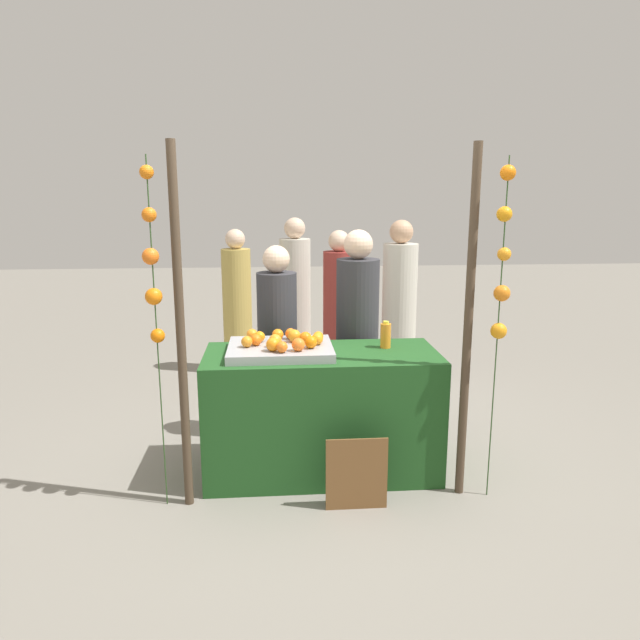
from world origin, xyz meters
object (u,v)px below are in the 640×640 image
at_px(orange_0, 247,342).
at_px(chalkboard_sign, 356,474).
at_px(stall_counter, 322,412).
at_px(juice_bottle, 386,335).
at_px(orange_1, 294,336).
at_px(vendor_left, 278,350).
at_px(vendor_right, 357,343).

xyz_separation_m(orange_0, chalkboard_sign, (0.69, -0.51, -0.75)).
distance_m(stall_counter, juice_bottle, 0.71).
distance_m(stall_counter, chalkboard_sign, 0.61).
height_order(juice_bottle, chalkboard_sign, juice_bottle).
height_order(stall_counter, orange_1, orange_1).
xyz_separation_m(orange_0, vendor_left, (0.21, 0.66, -0.25)).
height_order(stall_counter, vendor_right, vendor_right).
xyz_separation_m(juice_bottle, vendor_right, (-0.13, 0.50, -0.18)).
bearing_deg(stall_counter, orange_0, -176.02).
distance_m(orange_0, vendor_left, 0.74).
xyz_separation_m(juice_bottle, chalkboard_sign, (-0.29, -0.64, -0.74)).
relative_size(chalkboard_sign, vendor_right, 0.29).
xyz_separation_m(orange_1, chalkboard_sign, (0.36, -0.62, -0.75)).
distance_m(orange_0, juice_bottle, 0.99).
xyz_separation_m(orange_0, vendor_right, (0.85, 0.63, -0.19)).
height_order(orange_0, juice_bottle, juice_bottle).
relative_size(orange_0, vendor_right, 0.05).
height_order(stall_counter, vendor_left, vendor_left).
height_order(chalkboard_sign, vendor_right, vendor_right).
distance_m(stall_counter, orange_0, 0.75).
relative_size(orange_1, juice_bottle, 0.46).
relative_size(orange_0, chalkboard_sign, 0.16).
bearing_deg(juice_bottle, chalkboard_sign, -114.51).
distance_m(stall_counter, vendor_left, 0.75).
xyz_separation_m(stall_counter, vendor_left, (-0.30, 0.63, 0.29)).
height_order(orange_1, juice_bottle, juice_bottle).
xyz_separation_m(orange_1, vendor_left, (-0.12, 0.55, -0.25)).
height_order(orange_1, chalkboard_sign, orange_1).
relative_size(stall_counter, vendor_left, 1.04).
distance_m(orange_0, vendor_right, 1.07).
xyz_separation_m(orange_1, vendor_right, (0.52, 0.52, -0.20)).
bearing_deg(orange_1, vendor_left, 102.06).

